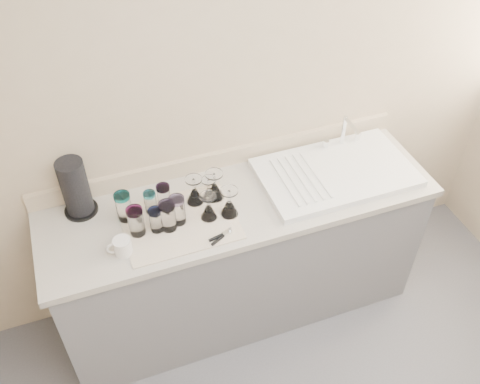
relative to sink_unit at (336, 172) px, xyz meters
name	(u,v)px	position (x,y,z in m)	size (l,w,h in m)	color
room_envelope	(389,311)	(-0.55, -1.20, 0.64)	(3.54, 3.50, 2.52)	#515156
counter_unit	(240,256)	(-0.55, 0.00, -0.47)	(2.06, 0.62, 0.90)	slate
sink_unit	(336,172)	(0.00, 0.00, 0.00)	(0.82, 0.50, 0.22)	white
dish_towel	(180,222)	(-0.89, -0.06, -0.02)	(0.55, 0.42, 0.01)	silver
tumbler_teal	(124,206)	(-1.13, 0.06, 0.07)	(0.08, 0.08, 0.16)	white
tumbler_cyan	(150,202)	(-1.00, 0.06, 0.05)	(0.06, 0.06, 0.12)	white
tumbler_purple	(164,196)	(-0.93, 0.07, 0.06)	(0.07, 0.07, 0.14)	white
tumbler_magenta	(136,221)	(-1.09, -0.06, 0.07)	(0.08, 0.08, 0.16)	white
tumbler_blue	(156,220)	(-1.00, -0.07, 0.06)	(0.07, 0.07, 0.13)	white
tumbler_lavender	(177,210)	(-0.89, -0.06, 0.07)	(0.08, 0.08, 0.16)	white
tumbler_extra	(168,216)	(-0.94, -0.08, 0.07)	(0.08, 0.08, 0.16)	white
goblet_back_left	(195,194)	(-0.77, 0.05, 0.04)	(0.09, 0.09, 0.15)	white
goblet_back_right	(215,189)	(-0.67, 0.05, 0.04)	(0.09, 0.09, 0.16)	white
goblet_front_left	(209,210)	(-0.74, -0.08, 0.04)	(0.08, 0.08, 0.15)	white
goblet_front_right	(229,206)	(-0.64, -0.09, 0.04)	(0.09, 0.09, 0.16)	white
goblet_extra	(209,192)	(-0.70, 0.05, 0.03)	(0.07, 0.07, 0.13)	white
can_opener	(221,236)	(-0.73, -0.23, 0.00)	(0.12, 0.07, 0.02)	silver
white_mug	(122,247)	(-1.19, -0.15, 0.02)	(0.12, 0.09, 0.09)	silver
paper_towel_roll	(75,188)	(-1.33, 0.19, 0.13)	(0.17, 0.17, 0.31)	black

